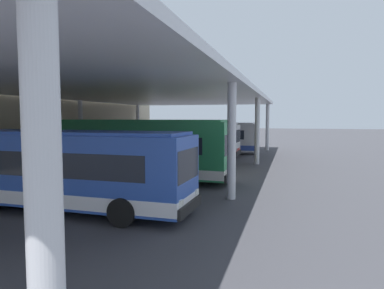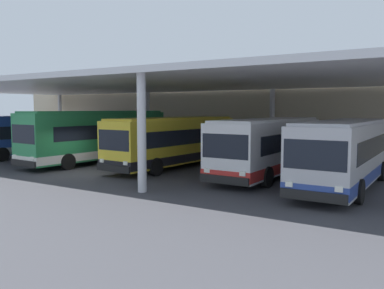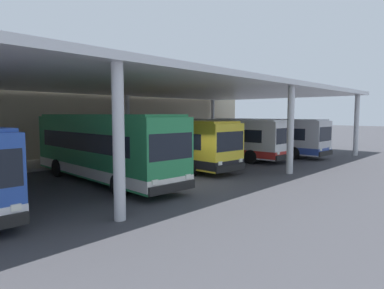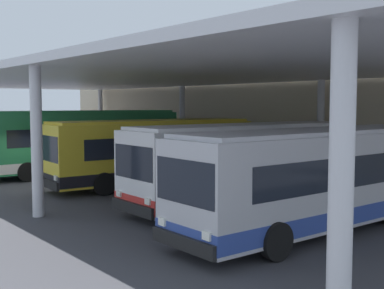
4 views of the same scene
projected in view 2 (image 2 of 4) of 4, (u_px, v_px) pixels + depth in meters
ground_plane at (87, 173)px, 23.21m from camera, size 200.00×200.00×0.00m
platform_kerb at (193, 152)px, 33.12m from camera, size 42.00×4.50×0.18m
station_building_facade at (212, 114)px, 35.58m from camera, size 48.00×1.60×6.51m
canopy_shelter at (145, 86)px, 27.38m from camera, size 40.00×17.00×5.55m
bus_nearest_bay at (31, 135)px, 31.33m from camera, size 2.90×10.59×3.17m
bus_second_bay at (98, 136)px, 27.63m from camera, size 3.24×11.47×3.57m
bus_middle_bay at (174, 141)px, 25.32m from camera, size 3.20×10.67×3.17m
bus_far_bay at (269, 146)px, 22.06m from camera, size 2.85×10.57×3.17m
bus_departing at (345, 153)px, 18.75m from camera, size 2.83×10.56×3.17m
bench_waiting at (213, 147)px, 32.18m from camera, size 1.80×0.45×0.92m
trash_bin at (252, 148)px, 30.61m from camera, size 0.52×0.52×0.98m
banner_sign at (100, 127)px, 37.48m from camera, size 0.70×0.12×3.20m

